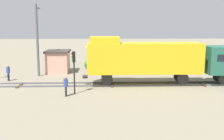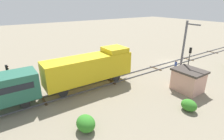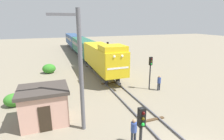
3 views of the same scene
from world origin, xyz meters
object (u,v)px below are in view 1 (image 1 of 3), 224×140
catenary_mast (37,39)px  relay_hut (58,61)px  locomotive (142,57)px  traffic_signal_mid (74,64)px  worker_by_signal (66,85)px  worker_near_track (8,72)px

catenary_mast → relay_hut: (-2.44, 1.86, -2.93)m
locomotive → relay_hut: (-7.50, -9.40, -1.38)m
traffic_signal_mid → relay_hut: traffic_signal_mid is taller
traffic_signal_mid → catenary_mast: catenary_mast is taller
worker_by_signal → catenary_mast: size_ratio=0.21×
relay_hut → catenary_mast: bearing=-37.4°
worker_near_track → traffic_signal_mid: bearing=49.3°
relay_hut → traffic_signal_mid: bearing=15.6°
traffic_signal_mid → worker_by_signal: traffic_signal_mid is taller
locomotive → traffic_signal_mid: (3.40, -6.35, -0.19)m
locomotive → worker_near_track: size_ratio=6.82×
locomotive → traffic_signal_mid: locomotive is taller
locomotive → catenary_mast: (-5.06, -11.26, 1.55)m
worker_near_track → worker_by_signal: bearing=43.1°
worker_near_track → worker_by_signal: same height
traffic_signal_mid → locomotive: bearing=118.2°
worker_by_signal → relay_hut: bearing=50.2°
locomotive → worker_by_signal: locomotive is taller
locomotive → worker_near_track: (-2.40, -13.88, -1.78)m
traffic_signal_mid → relay_hut: bearing=-164.4°
worker_near_track → worker_by_signal: size_ratio=1.00×
worker_near_track → relay_hut: relay_hut is taller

